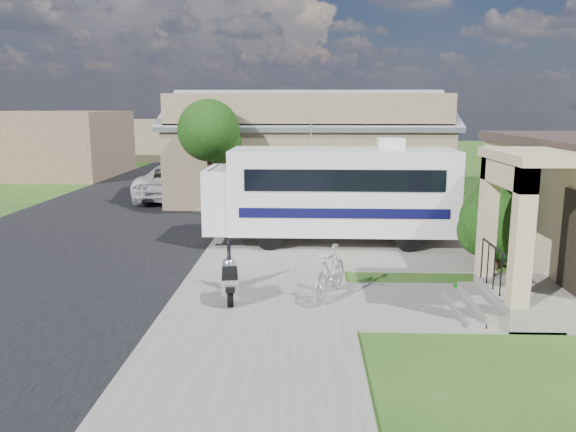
{
  "coord_description": "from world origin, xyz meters",
  "views": [
    {
      "loc": [
        0.06,
        -12.72,
        4.27
      ],
      "look_at": [
        -0.5,
        2.5,
        1.3
      ],
      "focal_mm": 35.0,
      "sensor_mm": 36.0,
      "label": 1
    }
  ],
  "objects_px": {
    "bicycle": "(330,275)",
    "garden_hose": "(462,290)",
    "motorhome": "(332,191)",
    "scooter": "(230,279)",
    "van": "(203,165)",
    "pickup_truck": "(178,181)",
    "shrub": "(500,217)"
  },
  "relations": [
    {
      "from": "shrub",
      "to": "bicycle",
      "type": "bearing_deg",
      "value": -150.25
    },
    {
      "from": "motorhome",
      "to": "scooter",
      "type": "relative_size",
      "value": 4.37
    },
    {
      "from": "motorhome",
      "to": "bicycle",
      "type": "xyz_separation_m",
      "value": [
        -0.26,
        -5.28,
        -1.11
      ]
    },
    {
      "from": "shrub",
      "to": "garden_hose",
      "type": "distance_m",
      "value": 2.91
    },
    {
      "from": "bicycle",
      "to": "garden_hose",
      "type": "xyz_separation_m",
      "value": [
        3.09,
        0.49,
        -0.48
      ]
    },
    {
      "from": "motorhome",
      "to": "van",
      "type": "distance_m",
      "value": 17.41
    },
    {
      "from": "bicycle",
      "to": "shrub",
      "type": "bearing_deg",
      "value": 51.07
    },
    {
      "from": "pickup_truck",
      "to": "garden_hose",
      "type": "xyz_separation_m",
      "value": [
        9.71,
        -13.36,
        -0.75
      ]
    },
    {
      "from": "motorhome",
      "to": "bicycle",
      "type": "relative_size",
      "value": 4.02
    },
    {
      "from": "bicycle",
      "to": "garden_hose",
      "type": "relative_size",
      "value": 4.69
    },
    {
      "from": "bicycle",
      "to": "van",
      "type": "distance_m",
      "value": 22.24
    },
    {
      "from": "bicycle",
      "to": "garden_hose",
      "type": "distance_m",
      "value": 3.16
    },
    {
      "from": "motorhome",
      "to": "scooter",
      "type": "bearing_deg",
      "value": -114.02
    },
    {
      "from": "motorhome",
      "to": "bicycle",
      "type": "height_order",
      "value": "motorhome"
    },
    {
      "from": "bicycle",
      "to": "scooter",
      "type": "bearing_deg",
      "value": -152.36
    },
    {
      "from": "pickup_truck",
      "to": "van",
      "type": "xyz_separation_m",
      "value": [
        -0.2,
        7.32,
        0.03
      ]
    },
    {
      "from": "motorhome",
      "to": "pickup_truck",
      "type": "relative_size",
      "value": 1.26
    },
    {
      "from": "scooter",
      "to": "pickup_truck",
      "type": "xyz_separation_m",
      "value": [
        -4.4,
        14.09,
        0.33
      ]
    },
    {
      "from": "bicycle",
      "to": "van",
      "type": "relative_size",
      "value": 0.32
    },
    {
      "from": "pickup_truck",
      "to": "garden_hose",
      "type": "height_order",
      "value": "pickup_truck"
    },
    {
      "from": "shrub",
      "to": "van",
      "type": "distance_m",
      "value": 21.78
    },
    {
      "from": "shrub",
      "to": "bicycle",
      "type": "relative_size",
      "value": 1.43
    },
    {
      "from": "scooter",
      "to": "pickup_truck",
      "type": "relative_size",
      "value": 0.29
    },
    {
      "from": "scooter",
      "to": "van",
      "type": "bearing_deg",
      "value": 93.38
    },
    {
      "from": "shrub",
      "to": "van",
      "type": "bearing_deg",
      "value": 121.61
    },
    {
      "from": "shrub",
      "to": "scooter",
      "type": "relative_size",
      "value": 1.56
    },
    {
      "from": "bicycle",
      "to": "garden_hose",
      "type": "bearing_deg",
      "value": 30.27
    },
    {
      "from": "pickup_truck",
      "to": "motorhome",
      "type": "bearing_deg",
      "value": 129.89
    },
    {
      "from": "pickup_truck",
      "to": "bicycle",
      "type": "bearing_deg",
      "value": 116.68
    },
    {
      "from": "motorhome",
      "to": "pickup_truck",
      "type": "height_order",
      "value": "motorhome"
    },
    {
      "from": "motorhome",
      "to": "garden_hose",
      "type": "relative_size",
      "value": 18.87
    },
    {
      "from": "motorhome",
      "to": "garden_hose",
      "type": "bearing_deg",
      "value": -59.28
    }
  ]
}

